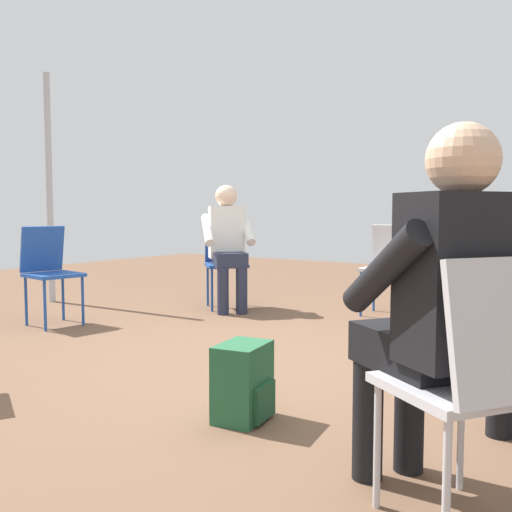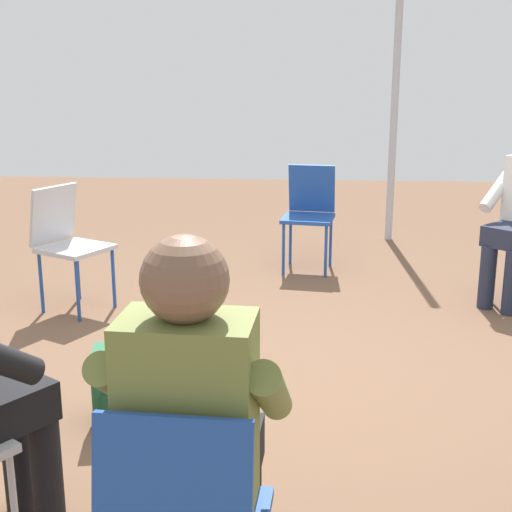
# 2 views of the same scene
# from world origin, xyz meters

# --- Properties ---
(ground_plane) EXTENTS (14.00, 14.00, 0.00)m
(ground_plane) POSITION_xyz_m (0.00, 0.00, 0.00)
(ground_plane) COLOR brown
(chair_north) EXTENTS (0.45, 0.49, 0.85)m
(chair_north) POSITION_xyz_m (0.06, 2.24, 0.50)
(chair_north) COLOR #1E4799
(chair_north) RESTS_ON ground
(chair_northwest) EXTENTS (0.57, 0.55, 0.85)m
(chair_northwest) POSITION_xyz_m (-1.57, 1.10, 0.50)
(chair_northwest) COLOR #B7B7BC
(chair_northwest) RESTS_ON ground
(person_in_olive) EXTENTS (0.51, 0.54, 1.24)m
(person_in_olive) POSITION_xyz_m (-0.24, -1.77, 0.69)
(person_in_olive) COLOR black
(person_in_olive) RESTS_ON ground
(backpack_near_laptop_user) EXTENTS (0.31, 0.28, 0.36)m
(backpack_near_laptop_user) POSITION_xyz_m (-0.79, -0.47, 0.16)
(backpack_near_laptop_user) COLOR #235B38
(backpack_near_laptop_user) RESTS_ON ground
(tent_pole_far) EXTENTS (0.07, 0.07, 2.44)m
(tent_pole_far) POSITION_xyz_m (0.83, 3.32, 1.22)
(tent_pole_far) COLOR #B2B2B7
(tent_pole_far) RESTS_ON ground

